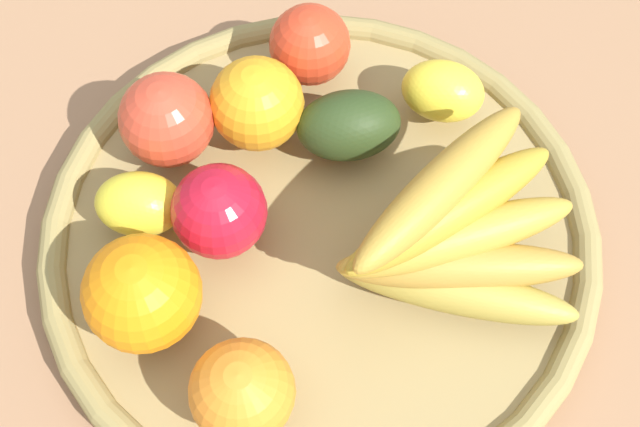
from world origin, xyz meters
TOP-DOWN VIEW (x-y plane):
  - ground_plane at (0.00, 0.00)m, footprint 2.40×2.40m
  - basket at (0.00, 0.00)m, footprint 0.43×0.43m
  - lemon_0 at (0.09, 0.09)m, footprint 0.08×0.08m
  - avocado at (0.04, -0.07)m, footprint 0.09×0.10m
  - orange_1 at (-0.07, 0.13)m, footprint 0.09×0.09m
  - banana_bunch at (-0.09, -0.04)m, footprint 0.16×0.18m
  - orange_0 at (0.03, 0.14)m, footprint 0.08×0.08m
  - lemon_1 at (0.01, -0.14)m, footprint 0.08×0.08m
  - apple_1 at (0.13, 0.04)m, footprint 0.09×0.09m
  - orange_2 at (0.10, -0.02)m, footprint 0.10×0.10m
  - apple_0 at (0.04, 0.06)m, footprint 0.09×0.09m
  - apple_2 at (0.11, -0.09)m, footprint 0.08×0.08m

SIDE VIEW (x-z plane):
  - ground_plane at x=0.00m, z-range 0.00..0.00m
  - basket at x=0.00m, z-range 0.00..0.04m
  - lemon_0 at x=0.09m, z-range 0.04..0.08m
  - lemon_1 at x=0.01m, z-range 0.04..0.09m
  - avocado at x=0.04m, z-range 0.04..0.09m
  - apple_2 at x=0.11m, z-range 0.04..0.10m
  - orange_1 at x=-0.07m, z-range 0.04..0.11m
  - apple_0 at x=0.04m, z-range 0.04..0.11m
  - apple_1 at x=0.13m, z-range 0.04..0.11m
  - orange_2 at x=0.10m, z-range 0.04..0.11m
  - orange_0 at x=0.03m, z-range 0.04..0.12m
  - banana_bunch at x=-0.09m, z-range 0.04..0.13m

